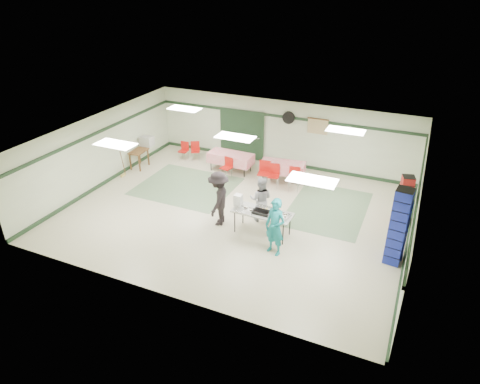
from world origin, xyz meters
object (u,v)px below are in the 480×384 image
at_px(dining_table_b, 231,158).
at_px(chair_c, 294,176).
at_px(chair_b, 264,170).
at_px(chair_loose_a, 195,149).
at_px(broom, 122,160).
at_px(volunteer_dark, 219,199).
at_px(crate_stack_blue_a, 398,227).
at_px(volunteer_teal, 275,227).
at_px(crate_stack_blue_b, 398,227).
at_px(chair_loose_b, 184,149).
at_px(dining_table_a, 283,167).
at_px(chair_d, 227,165).
at_px(printer_table, 139,153).
at_px(crate_stack_red, 404,200).
at_px(chair_a, 274,173).
at_px(serving_table, 262,213).
at_px(volunteer_grey, 261,199).
at_px(office_printer, 147,141).

height_order(dining_table_b, chair_c, chair_c).
distance_m(chair_b, chair_loose_a, 3.70).
bearing_deg(chair_c, broom, -177.38).
distance_m(volunteer_dark, crate_stack_blue_a, 5.35).
height_order(volunteer_teal, chair_loose_a, volunteer_teal).
distance_m(volunteer_dark, chair_b, 3.29).
bearing_deg(crate_stack_blue_b, chair_loose_b, 156.27).
height_order(dining_table_a, chair_d, chair_d).
distance_m(chair_d, printer_table, 3.76).
height_order(dining_table_a, chair_b, chair_b).
height_order(crate_stack_red, broom, crate_stack_red).
height_order(chair_loose_a, broom, broom).
distance_m(chair_a, crate_stack_blue_a, 5.48).
height_order(serving_table, dining_table_a, dining_table_a).
relative_size(volunteer_dark, crate_stack_blue_a, 0.93).
bearing_deg(volunteer_grey, office_printer, -34.31).
xyz_separation_m(chair_b, crate_stack_blue_a, (5.05, -2.86, 0.40)).
distance_m(chair_d, chair_loose_a, 2.27).
bearing_deg(volunteer_grey, volunteer_teal, 112.16).
distance_m(chair_loose_b, office_printer, 1.59).
xyz_separation_m(serving_table, chair_loose_a, (-4.75, 4.29, -0.23)).
bearing_deg(chair_a, crate_stack_blue_a, -43.77).
distance_m(crate_stack_blue_b, broom, 10.50).
xyz_separation_m(dining_table_b, chair_a, (2.05, -0.57, -0.03)).
height_order(chair_c, crate_stack_blue_a, crate_stack_blue_a).
bearing_deg(chair_loose_b, broom, -120.33).
relative_size(dining_table_a, office_printer, 3.54).
height_order(chair_d, printer_table, chair_d).
bearing_deg(volunteer_dark, chair_c, 145.87).
bearing_deg(chair_loose_b, volunteer_dark, -49.68).
bearing_deg(volunteer_grey, crate_stack_red, -170.16).
distance_m(chair_a, chair_c, 0.79).
distance_m(crate_stack_blue_b, printer_table, 10.61).
height_order(dining_table_a, crate_stack_blue_a, crate_stack_blue_a).
bearing_deg(chair_b, volunteer_teal, -74.78).
relative_size(dining_table_b, chair_d, 2.24).
xyz_separation_m(crate_stack_blue_a, crate_stack_red, (0.00, 2.00, -0.14)).
bearing_deg(volunteer_grey, crate_stack_blue_b, 159.88).
bearing_deg(dining_table_a, crate_stack_blue_a, -44.77).
bearing_deg(crate_stack_red, chair_a, 169.64).
height_order(crate_stack_blue_a, printer_table, crate_stack_blue_a).
relative_size(crate_stack_red, crate_stack_blue_b, 0.73).
xyz_separation_m(volunteer_teal, office_printer, (-7.13, 4.03, 0.07)).
bearing_deg(chair_c, office_printer, 168.94).
bearing_deg(broom, printer_table, 89.93).
relative_size(crate_stack_blue_a, crate_stack_red, 1.17).
relative_size(volunteer_grey, chair_loose_a, 1.93).
xyz_separation_m(printer_table, office_printer, (-0.00, 0.62, 0.31)).
bearing_deg(chair_loose_b, chair_d, -20.89).
bearing_deg(chair_c, printer_table, 174.46).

